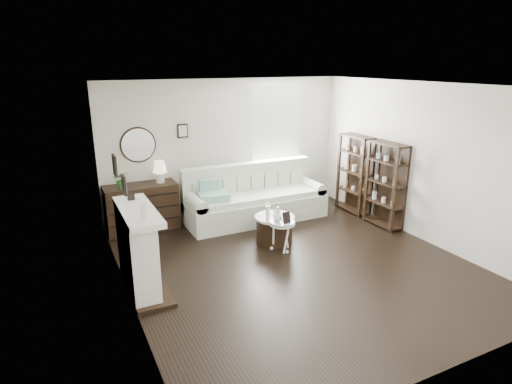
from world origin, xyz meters
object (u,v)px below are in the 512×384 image
sofa (254,201)px  pedestal_table (282,224)px  drum_table (274,229)px  dresser (142,207)px

sofa → pedestal_table: size_ratio=5.40×
sofa → drum_table: bearing=-99.2°
sofa → drum_table: sofa is taller
dresser → drum_table: (1.92, -1.60, -0.19)m
sofa → pedestal_table: (-0.24, -1.56, 0.11)m
drum_table → pedestal_table: 0.41m
sofa → pedestal_table: bearing=-98.9°
drum_table → pedestal_table: pedestal_table is taller
sofa → pedestal_table: 1.58m
sofa → dresser: bearing=169.7°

